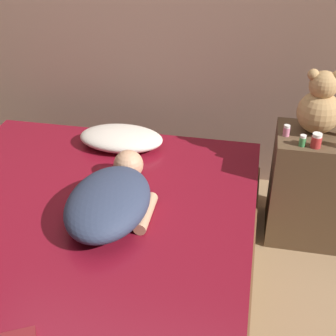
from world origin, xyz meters
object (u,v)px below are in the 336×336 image
object	(u,v)px
teddy_bear	(320,106)
pillow	(121,138)
bottle_green	(303,141)
bottle_pink	(287,131)
bottle_red	(316,141)
person_lying	(111,198)

from	to	relation	value
teddy_bear	pillow	bearing A→B (deg)	179.11
teddy_bear	bottle_green	xyz separation A→B (m)	(-0.08, -0.17, -0.12)
bottle_pink	pillow	bearing A→B (deg)	174.16
bottle_red	bottle_green	distance (m)	0.07
bottle_green	pillow	bearing A→B (deg)	169.30
pillow	teddy_bear	size ratio (longest dim) A/B	1.46
person_lying	bottle_red	bearing A→B (deg)	25.46
person_lying	bottle_green	distance (m)	1.00
pillow	teddy_bear	xyz separation A→B (m)	(1.09, -0.02, 0.31)
bottle_green	bottle_pink	size ratio (longest dim) A/B	0.98
teddy_bear	bottle_red	world-z (taller)	teddy_bear
bottle_red	bottle_green	xyz separation A→B (m)	(-0.07, -0.00, -0.01)
person_lying	bottle_red	xyz separation A→B (m)	(0.94, 0.45, 0.17)
teddy_bear	bottle_green	distance (m)	0.22
person_lying	bottle_red	distance (m)	1.05
pillow	person_lying	world-z (taller)	person_lying
bottle_red	pillow	bearing A→B (deg)	169.95
pillow	bottle_red	xyz separation A→B (m)	(1.08, -0.19, 0.20)
person_lying	bottle_green	size ratio (longest dim) A/B	12.07
teddy_bear	bottle_red	size ratio (longest dim) A/B	4.52
person_lying	bottle_green	xyz separation A→B (m)	(0.87, 0.45, 0.16)
pillow	bottle_pink	world-z (taller)	bottle_pink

